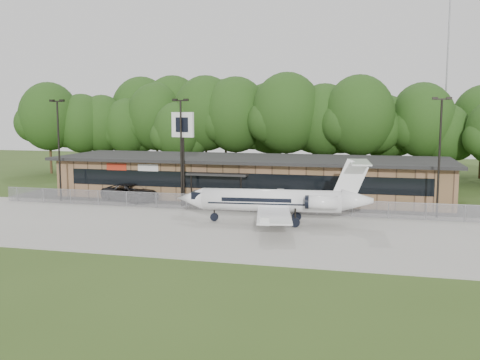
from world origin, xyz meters
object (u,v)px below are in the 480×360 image
(business_jet, at_px, (278,201))
(suv, at_px, (131,193))
(pole_sign, at_px, (183,135))
(terminal, at_px, (250,177))

(business_jet, relative_size, suv, 2.50)
(business_jet, height_order, suv, business_jet)
(business_jet, relative_size, pole_sign, 1.76)
(suv, height_order, pole_sign, pole_sign)
(suv, bearing_deg, pole_sign, -83.21)
(terminal, xyz_separation_m, suv, (-11.14, -5.71, -1.30))
(pole_sign, bearing_deg, suv, -179.40)
(terminal, relative_size, suv, 6.48)
(business_jet, bearing_deg, terminal, 106.61)
(terminal, relative_size, business_jet, 2.59)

